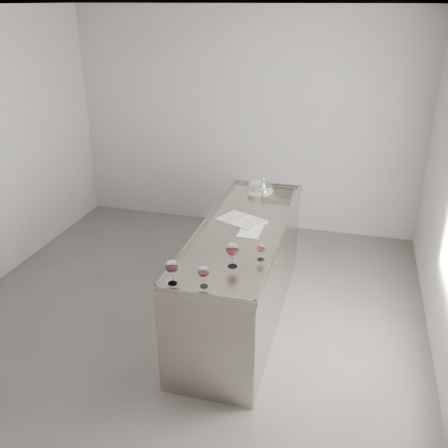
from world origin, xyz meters
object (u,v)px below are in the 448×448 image
(wine_glass_left, at_px, (172,267))
(wine_glass_middle, at_px, (204,272))
(counter, at_px, (242,273))
(wine_glass_right, at_px, (233,249))
(wine_glass_small, at_px, (261,248))
(notebook, at_px, (241,220))
(ceramic_bowl, at_px, (260,187))
(wine_funnel, at_px, (263,188))

(wine_glass_left, distance_m, wine_glass_middle, 0.24)
(counter, height_order, wine_glass_right, wine_glass_right)
(wine_glass_middle, height_order, wine_glass_right, wine_glass_right)
(wine_glass_left, distance_m, wine_glass_small, 0.77)
(wine_glass_right, relative_size, notebook, 0.42)
(wine_glass_right, relative_size, ceramic_bowl, 0.83)
(wine_glass_small, bearing_deg, notebook, 114.82)
(wine_glass_small, relative_size, notebook, 0.29)
(wine_funnel, bearing_deg, wine_glass_left, -97.80)
(wine_glass_right, bearing_deg, wine_glass_middle, -110.19)
(counter, xyz_separation_m, wine_glass_left, (-0.28, -1.08, 0.61))
(wine_glass_middle, height_order, notebook, wine_glass_middle)
(counter, bearing_deg, wine_glass_small, -63.44)
(wine_glass_small, height_order, ceramic_bowl, wine_glass_small)
(counter, distance_m, wine_glass_middle, 1.21)
(notebook, xyz_separation_m, ceramic_bowl, (0.01, 0.81, 0.04))
(wine_glass_middle, bearing_deg, counter, 87.75)
(wine_glass_middle, distance_m, ceramic_bowl, 2.02)
(notebook, bearing_deg, wine_glass_left, -74.93)
(wine_glass_middle, bearing_deg, wine_glass_right, 69.81)
(wine_glass_left, height_order, wine_glass_small, wine_glass_left)
(wine_glass_left, xyz_separation_m, wine_funnel, (0.28, 2.02, -0.08))
(counter, height_order, notebook, counter)
(counter, bearing_deg, wine_glass_right, -83.30)
(wine_glass_middle, bearing_deg, notebook, 90.46)
(wine_glass_small, xyz_separation_m, wine_funnel, (-0.27, 1.49, -0.04))
(wine_glass_middle, xyz_separation_m, wine_glass_right, (0.13, 0.34, 0.03))
(ceramic_bowl, relative_size, wine_funnel, 1.27)
(counter, relative_size, wine_glass_small, 17.04)
(wine_funnel, bearing_deg, wine_glass_middle, -91.22)
(ceramic_bowl, height_order, wine_funnel, wine_funnel)
(wine_glass_middle, relative_size, wine_glass_right, 0.83)
(counter, distance_m, ceramic_bowl, 1.09)
(wine_glass_left, xyz_separation_m, notebook, (0.22, 1.24, -0.13))
(wine_glass_right, height_order, ceramic_bowl, wine_glass_right)
(wine_glass_left, bearing_deg, ceramic_bowl, 83.45)
(wine_glass_right, bearing_deg, wine_glass_small, 41.16)
(notebook, bearing_deg, wine_glass_small, -39.85)
(counter, relative_size, notebook, 4.91)
(wine_glass_right, height_order, wine_funnel, wine_glass_right)
(counter, height_order, ceramic_bowl, ceramic_bowl)
(wine_funnel, bearing_deg, notebook, -93.84)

